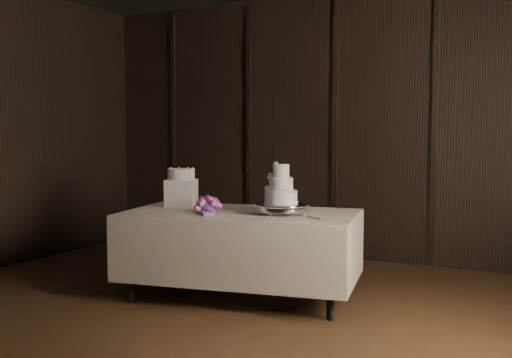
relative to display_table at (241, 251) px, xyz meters
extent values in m
cube|color=black|center=(0.16, 2.04, 1.08)|extent=(6.04, 0.04, 3.04)
cube|color=beige|center=(0.00, 0.00, 0.34)|extent=(2.13, 1.35, 0.01)
cube|color=white|center=(0.00, 0.00, -0.06)|extent=(1.95, 1.21, 0.71)
cylinder|color=silver|center=(0.37, 0.03, 0.39)|extent=(0.57, 0.57, 0.09)
cylinder|color=white|center=(0.37, 0.03, 0.49)|extent=(0.27, 0.27, 0.11)
cylinder|color=white|center=(0.37, 0.03, 0.60)|extent=(0.20, 0.20, 0.11)
cylinder|color=white|center=(0.37, 0.03, 0.71)|extent=(0.14, 0.14, 0.11)
cube|color=white|center=(-0.66, 0.09, 0.47)|extent=(0.33, 0.33, 0.25)
cylinder|color=white|center=(-0.66, 0.09, 0.64)|extent=(0.33, 0.33, 0.10)
cube|color=silver|center=(0.64, -0.04, 0.35)|extent=(0.29, 0.27, 0.01)
camera|label=1|loc=(2.39, -4.52, 1.03)|focal=42.00mm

